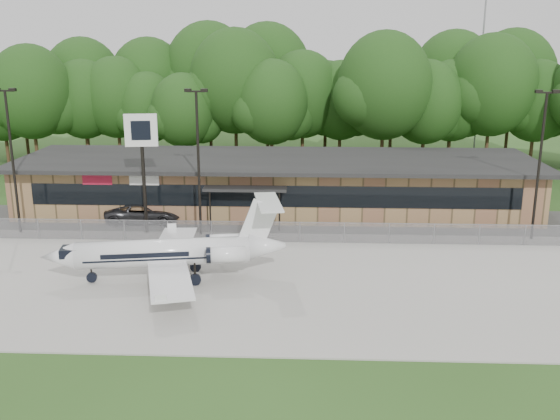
{
  "coord_description": "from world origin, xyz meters",
  "views": [
    {
      "loc": [
        2.41,
        -25.28,
        13.25
      ],
      "look_at": [
        0.79,
        12.0,
        3.15
      ],
      "focal_mm": 40.0,
      "sensor_mm": 36.0,
      "label": 1
    }
  ],
  "objects_px": {
    "terminal": "(277,183)",
    "suv": "(144,213)",
    "pole_sign": "(142,143)",
    "business_jet": "(173,253)"
  },
  "relations": [
    {
      "from": "terminal",
      "to": "business_jet",
      "type": "distance_m",
      "value": 16.87
    },
    {
      "from": "terminal",
      "to": "business_jet",
      "type": "relative_size",
      "value": 2.98
    },
    {
      "from": "pole_sign",
      "to": "suv",
      "type": "bearing_deg",
      "value": 99.35
    },
    {
      "from": "business_jet",
      "to": "pole_sign",
      "type": "xyz_separation_m",
      "value": [
        -3.81,
        8.92,
        4.85
      ]
    },
    {
      "from": "business_jet",
      "to": "suv",
      "type": "xyz_separation_m",
      "value": [
        -4.67,
        11.63,
        -0.87
      ]
    },
    {
      "from": "terminal",
      "to": "suv",
      "type": "bearing_deg",
      "value": -155.65
    },
    {
      "from": "terminal",
      "to": "pole_sign",
      "type": "relative_size",
      "value": 4.82
    },
    {
      "from": "suv",
      "to": "business_jet",
      "type": "bearing_deg",
      "value": -162.46
    },
    {
      "from": "suv",
      "to": "pole_sign",
      "type": "xyz_separation_m",
      "value": [
        0.87,
        -2.71,
        5.72
      ]
    },
    {
      "from": "suv",
      "to": "pole_sign",
      "type": "height_order",
      "value": "pole_sign"
    }
  ]
}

